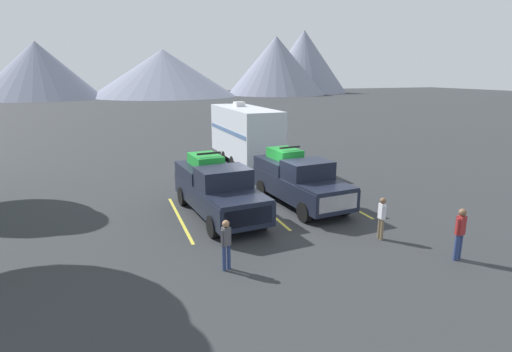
{
  "coord_description": "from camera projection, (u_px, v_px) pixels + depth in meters",
  "views": [
    {
      "loc": [
        -6.01,
        -15.25,
        5.67
      ],
      "look_at": [
        0.0,
        1.24,
        1.2
      ],
      "focal_mm": 28.44,
      "sensor_mm": 36.0,
      "label": 1
    }
  ],
  "objects": [
    {
      "name": "person_b",
      "position": [
        460.0,
        231.0,
        12.46
      ],
      "size": [
        0.37,
        0.23,
        1.67
      ],
      "color": "navy",
      "rests_on": "ground"
    },
    {
      "name": "person_a",
      "position": [
        226.0,
        242.0,
        11.81
      ],
      "size": [
        0.33,
        0.24,
        1.56
      ],
      "color": "navy",
      "rests_on": "ground"
    },
    {
      "name": "lot_stripe_c",
      "position": [
        337.0,
        199.0,
        18.7
      ],
      "size": [
        0.12,
        5.5,
        0.01
      ],
      "primitive_type": "cube",
      "color": "gold",
      "rests_on": "ground"
    },
    {
      "name": "camper_trailer_a",
      "position": [
        245.0,
        132.0,
        25.52
      ],
      "size": [
        2.55,
        8.49,
        3.88
      ],
      "color": "silver",
      "rests_on": "ground"
    },
    {
      "name": "lot_stripe_a",
      "position": [
        180.0,
        218.0,
        16.29
      ],
      "size": [
        0.12,
        5.5,
        0.01
      ],
      "primitive_type": "cube",
      "color": "gold",
      "rests_on": "ground"
    },
    {
      "name": "pickup_truck_b",
      "position": [
        298.0,
        179.0,
        17.84
      ],
      "size": [
        2.57,
        5.62,
        2.47
      ],
      "color": "black",
      "rests_on": "ground"
    },
    {
      "name": "lot_stripe_b",
      "position": [
        264.0,
        208.0,
        17.5
      ],
      "size": [
        0.12,
        5.5,
        0.01
      ],
      "primitive_type": "cube",
      "color": "gold",
      "rests_on": "ground"
    },
    {
      "name": "mountain_ridge",
      "position": [
        119.0,
        66.0,
        97.16
      ],
      "size": [
        144.03,
        36.11,
        17.74
      ],
      "color": "gray",
      "rests_on": "ground"
    },
    {
      "name": "pickup_truck_a",
      "position": [
        217.0,
        188.0,
        16.5
      ],
      "size": [
        2.64,
        6.07,
        2.45
      ],
      "color": "black",
      "rests_on": "ground"
    },
    {
      "name": "person_c",
      "position": [
        382.0,
        216.0,
        14.03
      ],
      "size": [
        0.21,
        0.34,
        1.52
      ],
      "color": "#726047",
      "rests_on": "ground"
    },
    {
      "name": "ground_plane",
      "position": [
        266.0,
        210.0,
        17.28
      ],
      "size": [
        240.0,
        240.0,
        0.0
      ],
      "primitive_type": "plane",
      "color": "#2D3033"
    }
  ]
}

